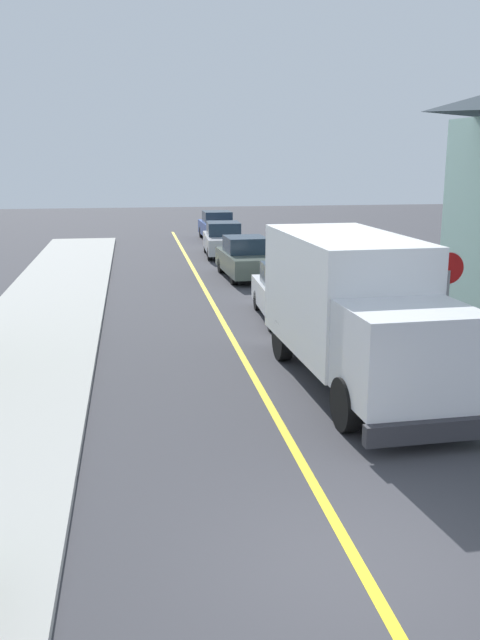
% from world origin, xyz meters
% --- Properties ---
extents(ground_plane, '(120.00, 120.00, 0.00)m').
position_xyz_m(ground_plane, '(0.00, 0.00, 0.00)').
color(ground_plane, '#38383D').
extents(centre_line_yellow, '(0.16, 56.00, 0.01)m').
position_xyz_m(centre_line_yellow, '(0.00, 10.00, 0.00)').
color(centre_line_yellow, gold).
rests_on(centre_line_yellow, ground).
extents(box_truck, '(2.69, 7.27, 3.20)m').
position_xyz_m(box_truck, '(2.06, 6.84, 1.77)').
color(box_truck, white).
rests_on(box_truck, ground).
extents(parked_car_near, '(1.95, 4.46, 1.67)m').
position_xyz_m(parked_car_near, '(2.09, 12.96, 0.79)').
color(parked_car_near, silver).
rests_on(parked_car_near, ground).
extents(parked_car_mid, '(2.00, 4.48, 1.67)m').
position_xyz_m(parked_car_mid, '(1.94, 20.34, 0.79)').
color(parked_car_mid, '#4C564C').
rests_on(parked_car_mid, ground).
extents(parked_car_far, '(1.99, 4.47, 1.67)m').
position_xyz_m(parked_car_far, '(1.87, 26.70, 0.79)').
color(parked_car_far, '#B7B7BC').
rests_on(parked_car_far, ground).
extents(parked_car_furthest, '(1.90, 4.44, 1.67)m').
position_xyz_m(parked_car_furthest, '(2.39, 33.38, 0.79)').
color(parked_car_furthest, '#2D4793').
rests_on(parked_car_furthest, ground).
extents(stop_sign, '(0.80, 0.10, 2.65)m').
position_xyz_m(stop_sign, '(4.90, 8.30, 1.86)').
color(stop_sign, gray).
rests_on(stop_sign, ground).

